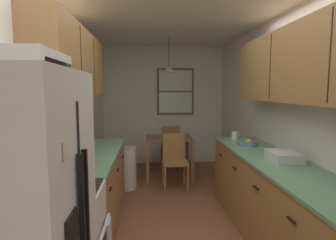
% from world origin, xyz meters
% --- Properties ---
extents(ground_plane, '(12.00, 12.00, 0.00)m').
position_xyz_m(ground_plane, '(0.00, 1.00, 0.00)').
color(ground_plane, brown).
extents(wall_left, '(0.10, 9.00, 2.55)m').
position_xyz_m(wall_left, '(-1.35, 1.00, 1.27)').
color(wall_left, white).
rests_on(wall_left, ground).
extents(wall_right, '(0.10, 9.00, 2.55)m').
position_xyz_m(wall_right, '(1.35, 1.00, 1.27)').
color(wall_right, white).
rests_on(wall_right, ground).
extents(wall_back, '(4.40, 0.10, 2.55)m').
position_xyz_m(wall_back, '(0.00, 3.65, 1.27)').
color(wall_back, white).
rests_on(wall_back, ground).
extents(ceiling_slab, '(4.40, 9.00, 0.08)m').
position_xyz_m(ceiling_slab, '(0.00, 1.00, 2.59)').
color(ceiling_slab, white).
extents(microwave_over_range, '(0.39, 0.62, 0.35)m').
position_xyz_m(microwave_over_range, '(-1.11, -0.51, 1.71)').
color(microwave_over_range, white).
extents(counter_left, '(0.64, 1.90, 0.90)m').
position_xyz_m(counter_left, '(-1.00, 0.74, 0.45)').
color(counter_left, olive).
rests_on(counter_left, ground).
extents(upper_cabinets_left, '(0.33, 1.98, 0.71)m').
position_xyz_m(upper_cabinets_left, '(-1.14, 0.69, 1.91)').
color(upper_cabinets_left, olive).
extents(counter_right, '(0.64, 3.29, 0.90)m').
position_xyz_m(counter_right, '(1.00, 0.05, 0.45)').
color(counter_right, olive).
rests_on(counter_right, ground).
extents(upper_cabinets_right, '(0.33, 2.97, 0.74)m').
position_xyz_m(upper_cabinets_right, '(1.14, -0.00, 1.87)').
color(upper_cabinets_right, olive).
extents(dining_table, '(0.84, 0.71, 0.76)m').
position_xyz_m(dining_table, '(0.04, 2.56, 0.62)').
color(dining_table, brown).
rests_on(dining_table, ground).
extents(dining_chair_near, '(0.41, 0.41, 0.90)m').
position_xyz_m(dining_chair_near, '(0.09, 2.00, 0.50)').
color(dining_chair_near, olive).
rests_on(dining_chair_near, ground).
extents(dining_chair_far, '(0.41, 0.41, 0.90)m').
position_xyz_m(dining_chair_far, '(0.12, 3.13, 0.50)').
color(dining_chair_far, olive).
rests_on(dining_chair_far, ground).
extents(pendant_light, '(0.28, 0.28, 0.62)m').
position_xyz_m(pendant_light, '(0.04, 2.56, 1.98)').
color(pendant_light, black).
extents(back_window, '(0.80, 0.05, 1.00)m').
position_xyz_m(back_window, '(0.26, 3.58, 1.58)').
color(back_window, brown).
extents(trash_bin, '(0.33, 0.33, 0.68)m').
position_xyz_m(trash_bin, '(-0.70, 2.03, 0.34)').
color(trash_bin, silver).
rests_on(trash_bin, ground).
extents(storage_canister, '(0.12, 0.12, 0.22)m').
position_xyz_m(storage_canister, '(-1.00, 0.10, 1.01)').
color(storage_canister, red).
rests_on(storage_canister, counter_left).
extents(dish_towel, '(0.02, 0.16, 0.24)m').
position_xyz_m(dish_towel, '(-0.64, -0.36, 0.50)').
color(dish_towel, silver).
extents(mug_by_coffeemaker, '(0.12, 0.09, 0.11)m').
position_xyz_m(mug_by_coffeemaker, '(0.95, 1.55, 0.95)').
color(mug_by_coffeemaker, white).
rests_on(mug_by_coffeemaker, counter_right).
extents(fruit_bowl, '(0.26, 0.26, 0.09)m').
position_xyz_m(fruit_bowl, '(0.98, 1.05, 0.94)').
color(fruit_bowl, '#597F9E').
rests_on(fruit_bowl, counter_right).
extents(dish_rack, '(0.28, 0.34, 0.10)m').
position_xyz_m(dish_rack, '(1.05, 0.24, 0.95)').
color(dish_rack, silver).
rests_on(dish_rack, counter_right).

